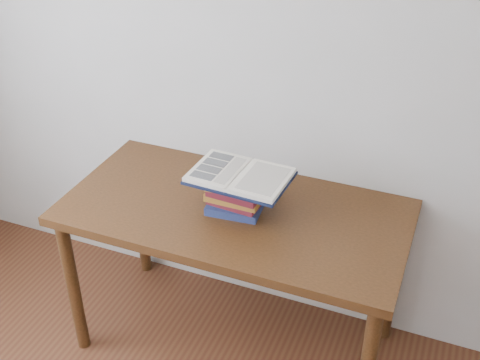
% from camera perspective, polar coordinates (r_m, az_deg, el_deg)
% --- Properties ---
extents(desk, '(1.47, 0.74, 0.79)m').
position_cam_1_polar(desk, '(2.62, -0.52, -4.46)').
color(desk, '#4C2A13').
rests_on(desk, ground).
extents(book_stack, '(0.24, 0.18, 0.18)m').
position_cam_1_polar(book_stack, '(2.50, -0.38, -1.16)').
color(book_stack, navy).
rests_on(book_stack, desk).
extents(open_book, '(0.41, 0.29, 0.03)m').
position_cam_1_polar(open_book, '(2.41, 0.01, 0.40)').
color(open_book, black).
rests_on(open_book, book_stack).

